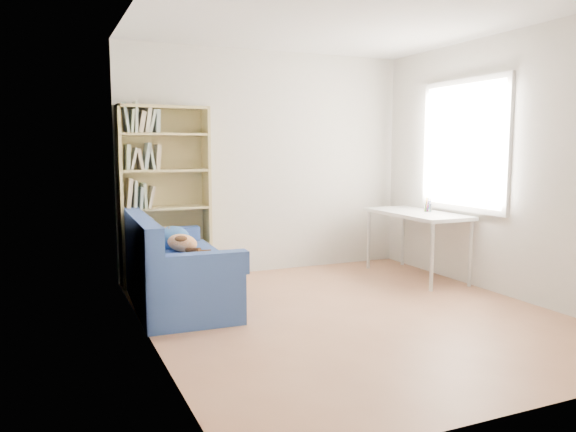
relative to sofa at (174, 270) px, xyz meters
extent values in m
plane|color=#986244|center=(1.36, -0.99, -0.33)|extent=(4.00, 4.00, 0.00)
cube|color=silver|center=(1.36, 1.01, 0.97)|extent=(3.50, 0.04, 2.60)
cube|color=silver|center=(1.36, -2.99, 0.97)|extent=(3.50, 0.04, 2.60)
cube|color=silver|center=(-0.39, -0.99, 0.97)|extent=(0.04, 4.00, 2.60)
cube|color=silver|center=(3.11, -0.99, 0.97)|extent=(0.04, 4.00, 2.60)
cube|color=white|center=(1.36, -0.99, 2.27)|extent=(3.50, 4.00, 0.04)
cube|color=white|center=(3.10, -0.39, 1.17)|extent=(0.01, 1.20, 1.30)
cube|color=navy|center=(0.04, -0.02, -0.11)|extent=(0.88, 1.76, 0.43)
cube|color=navy|center=(-0.29, -0.02, 0.32)|extent=(0.22, 1.73, 0.42)
cube|color=navy|center=(0.04, 0.77, 0.20)|extent=(0.82, 0.18, 0.19)
cube|color=navy|center=(0.04, -0.81, 0.20)|extent=(0.82, 0.18, 0.19)
cube|color=navy|center=(0.06, -0.02, 0.13)|extent=(0.86, 1.62, 0.05)
ellipsoid|color=#305D9D|center=(0.09, 0.42, 0.24)|extent=(0.34, 0.37, 0.25)
ellipsoid|color=#C15716|center=(0.11, 0.12, 0.23)|extent=(0.34, 0.46, 0.17)
ellipsoid|color=silver|center=(0.17, 0.24, 0.21)|extent=(0.18, 0.21, 0.10)
ellipsoid|color=#311B0D|center=(0.08, 0.07, 0.27)|extent=(0.19, 0.24, 0.08)
sphere|color=#C15716|center=(0.13, 0.42, 0.27)|extent=(0.15, 0.15, 0.15)
cone|color=#C15716|center=(0.11, 0.45, 0.34)|extent=(0.07, 0.08, 0.07)
cone|color=#C15716|center=(0.11, 0.38, 0.34)|extent=(0.07, 0.07, 0.07)
cylinder|color=green|center=(0.13, 0.34, 0.25)|extent=(0.12, 0.07, 0.12)
cylinder|color=#311B0D|center=(0.09, -0.12, 0.20)|extent=(0.13, 0.16, 0.06)
cube|color=tan|center=(-0.36, 0.84, 0.63)|extent=(0.03, 0.30, 1.92)
cube|color=tan|center=(0.57, 0.84, 0.63)|extent=(0.03, 0.30, 1.92)
cube|color=tan|center=(0.10, 0.84, 1.58)|extent=(0.96, 0.30, 0.03)
cube|color=tan|center=(0.10, 0.84, -0.31)|extent=(0.96, 0.30, 0.03)
cube|color=tan|center=(0.10, 0.98, 0.63)|extent=(0.96, 0.02, 1.92)
cube|color=white|center=(2.79, 0.00, 0.40)|extent=(0.60, 1.32, 0.04)
cylinder|color=silver|center=(3.04, 0.61, 0.03)|extent=(0.04, 0.04, 0.71)
cylinder|color=silver|center=(3.04, -0.61, 0.03)|extent=(0.04, 0.04, 0.71)
cylinder|color=silver|center=(2.53, 0.61, 0.03)|extent=(0.04, 0.04, 0.71)
cylinder|color=silver|center=(2.53, -0.61, 0.03)|extent=(0.04, 0.04, 0.71)
cylinder|color=white|center=(2.92, -0.02, 0.47)|extent=(0.09, 0.09, 0.10)
camera|label=1|loc=(-1.10, -5.20, 1.15)|focal=35.00mm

